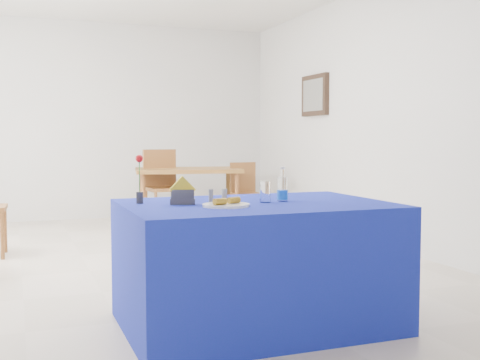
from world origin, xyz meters
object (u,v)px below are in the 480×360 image
object	(u,v)px
blue_table	(256,264)
water_bottle	(282,190)
chair_bg_right	(246,189)
chair_bg_left	(162,182)
plate	(226,205)
oak_table	(188,174)

from	to	relation	value
blue_table	water_bottle	size ratio (longest dim) A/B	7.44
chair_bg_right	chair_bg_left	bearing A→B (deg)	159.28
chair_bg_left	chair_bg_right	bearing A→B (deg)	-20.72
water_bottle	chair_bg_right	size ratio (longest dim) A/B	0.26
plate	oak_table	size ratio (longest dim) A/B	0.18
chair_bg_left	chair_bg_right	world-z (taller)	chair_bg_left
water_bottle	oak_table	world-z (taller)	water_bottle
water_bottle	chair_bg_left	world-z (taller)	chair_bg_left
plate	water_bottle	bearing A→B (deg)	20.01
blue_table	chair_bg_right	bearing A→B (deg)	69.60
chair_bg_left	chair_bg_right	xyz separation A→B (m)	(1.07, -0.27, -0.10)
water_bottle	chair_bg_right	distance (m)	4.23
blue_table	plate	bearing A→B (deg)	-152.84
oak_table	chair_bg_right	xyz separation A→B (m)	(0.73, -0.26, -0.20)
plate	chair_bg_left	size ratio (longest dim) A/B	0.27
plate	water_bottle	xyz separation A→B (m)	(0.43, 0.16, 0.06)
chair_bg_right	plate	bearing A→B (deg)	-119.06
blue_table	oak_table	distance (m)	4.38
water_bottle	chair_bg_right	xyz separation A→B (m)	(1.31, 4.01, -0.35)
oak_table	chair_bg_left	world-z (taller)	chair_bg_left
plate	blue_table	size ratio (longest dim) A/B	0.17
blue_table	oak_table	bearing A→B (deg)	79.78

